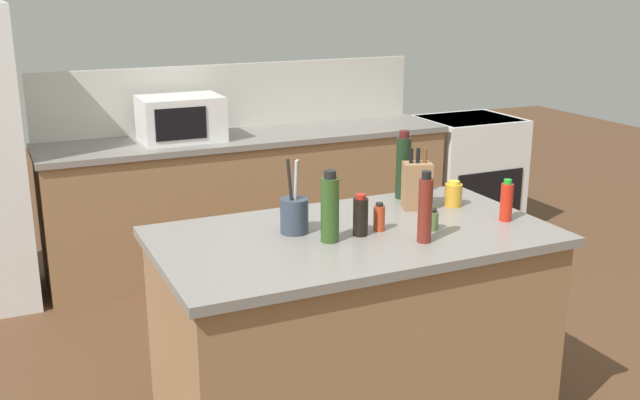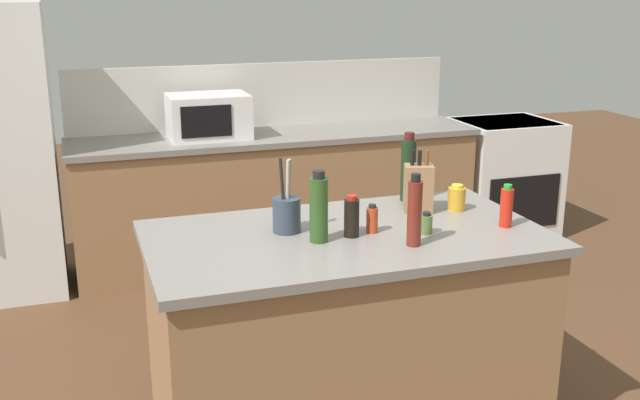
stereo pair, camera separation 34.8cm
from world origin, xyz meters
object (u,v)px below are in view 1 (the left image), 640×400
object	(u,v)px
microwave	(181,119)
soy_sauce_bottle	(361,216)
honey_jar	(453,194)
wine_bottle	(403,167)
vinegar_bottle	(425,209)
olive_oil_bottle	(330,208)
range_oven	(466,173)
hot_sauce_bottle	(506,201)
knife_block	(417,185)
utensil_crock	(294,214)
spice_jar_oregano	(432,220)
spice_jar_paprika	(379,218)

from	to	relation	value
microwave	soy_sauce_bottle	bearing A→B (deg)	-85.27
honey_jar	wine_bottle	distance (m)	0.28
microwave	vinegar_bottle	distance (m)	2.46
microwave	olive_oil_bottle	world-z (taller)	olive_oil_bottle
range_oven	hot_sauce_bottle	xyz separation A→B (m)	(-1.47, -2.33, 0.56)
knife_block	vinegar_bottle	bearing A→B (deg)	-98.70
honey_jar	hot_sauce_bottle	xyz separation A→B (m)	(0.08, -0.29, 0.03)
honey_jar	soy_sauce_bottle	xyz separation A→B (m)	(-0.60, -0.20, 0.03)
range_oven	utensil_crock	size ratio (longest dim) A/B	2.87
range_oven	wine_bottle	size ratio (longest dim) A/B	2.73
spice_jar_oregano	soy_sauce_bottle	distance (m)	0.32
microwave	range_oven	bearing A→B (deg)	-0.00
range_oven	wine_bottle	distance (m)	2.57
honey_jar	wine_bottle	bearing A→B (deg)	123.72
spice_jar_oregano	olive_oil_bottle	bearing A→B (deg)	173.47
honey_jar	olive_oil_bottle	xyz separation A→B (m)	(-0.75, -0.21, 0.08)
vinegar_bottle	utensil_crock	bearing A→B (deg)	143.04
vinegar_bottle	spice_jar_oregano	distance (m)	0.19
range_oven	microwave	xyz separation A→B (m)	(-2.34, 0.00, 0.62)
utensil_crock	honey_jar	size ratio (longest dim) A/B	2.61
spice_jar_oregano	honey_jar	bearing A→B (deg)	42.67
range_oven	soy_sauce_bottle	xyz separation A→B (m)	(-2.15, -2.24, 0.56)
hot_sauce_bottle	spice_jar_oregano	size ratio (longest dim) A/B	1.98
knife_block	vinegar_bottle	distance (m)	0.47
range_oven	olive_oil_bottle	distance (m)	3.29
wine_bottle	microwave	bearing A→B (deg)	109.26
spice_jar_paprika	soy_sauce_bottle	size ratio (longest dim) A/B	0.69
range_oven	olive_oil_bottle	size ratio (longest dim) A/B	3.07
utensil_crock	honey_jar	xyz separation A→B (m)	(0.84, 0.05, -0.03)
vinegar_bottle	soy_sauce_bottle	bearing A→B (deg)	137.27
spice_jar_paprika	wine_bottle	bearing A→B (deg)	48.49
microwave	olive_oil_bottle	xyz separation A→B (m)	(0.04, -2.26, -0.01)
hot_sauce_bottle	soy_sauce_bottle	distance (m)	0.69
range_oven	soy_sauce_bottle	world-z (taller)	soy_sauce_bottle
spice_jar_paprika	vinegar_bottle	world-z (taller)	vinegar_bottle
knife_block	soy_sauce_bottle	distance (m)	0.48
honey_jar	hot_sauce_bottle	size ratio (longest dim) A/B	0.65
range_oven	spice_jar_oregano	distance (m)	3.00
spice_jar_oregano	range_oven	bearing A→B (deg)	51.44
utensil_crock	spice_jar_paprika	world-z (taller)	utensil_crock
range_oven	olive_oil_bottle	xyz separation A→B (m)	(-2.30, -2.26, 0.61)
range_oven	microwave	distance (m)	2.42
microwave	honey_jar	world-z (taller)	microwave
utensil_crock	spice_jar_oregano	bearing A→B (deg)	-21.31
soy_sauce_bottle	vinegar_bottle	bearing A→B (deg)	-42.73
honey_jar	wine_bottle	size ratio (longest dim) A/B	0.36
utensil_crock	wine_bottle	size ratio (longest dim) A/B	0.95
utensil_crock	microwave	bearing A→B (deg)	88.52
microwave	vinegar_bottle	size ratio (longest dim) A/B	1.80
knife_block	hot_sauce_bottle	size ratio (longest dim) A/B	1.53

